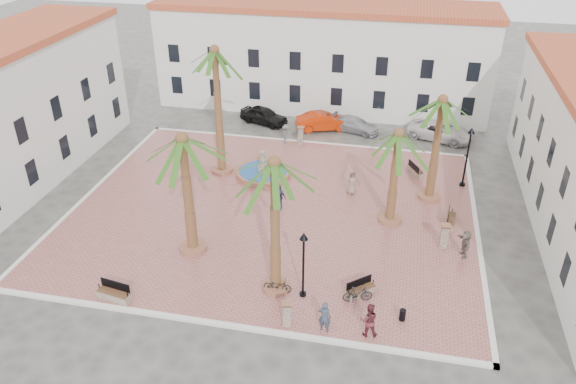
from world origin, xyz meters
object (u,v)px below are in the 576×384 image
lamppost_s (304,254)px  car_red (323,121)px  bicycle_b (358,294)px  cyclist_b (369,320)px  bench_ne (415,171)px  bench_se (361,290)px  bicycle_a (278,286)px  pedestrian_fountain_b (279,197)px  palm_sw (183,153)px  pedestrian_fountain_a (352,182)px  bench_e (451,221)px  car_silver (355,125)px  palm_s (274,178)px  palm_e (397,145)px  pedestrian_north (286,134)px  bollard_e (444,235)px  cyclist_a (325,317)px  palm_ne (441,112)px  bollard_se (287,313)px  pedestrian_east (465,244)px  car_white (440,131)px  car_black (264,115)px  palm_nw (215,63)px  litter_bin (402,315)px  lamppost_e (469,147)px  bench_s (114,294)px  bollard_n (301,135)px

lamppost_s → car_red: lamppost_s is taller
bicycle_b → cyclist_b: bearing=-179.7°
bicycle_b → bench_ne: bearing=-27.6°
bench_se → bicycle_a: 4.39m
pedestrian_fountain_b → car_red: bearing=107.2°
palm_sw → pedestrian_fountain_a: palm_sw is taller
bench_e → car_silver: 15.60m
palm_s → palm_e: size_ratio=1.24×
bench_e → pedestrian_north: 16.10m
bollard_e → bench_e: bearing=78.6°
cyclist_a → palm_ne: bearing=-99.2°
bollard_se → pedestrian_east: (8.84, 7.72, 0.12)m
pedestrian_east → car_silver: pedestrian_east is taller
pedestrian_north → car_white: (12.37, 3.73, -0.22)m
bicycle_b → car_black: size_ratio=0.36×
bench_se → bollard_se: (-3.33, -3.04, 0.47)m
palm_sw → bench_e: (14.99, 5.95, -6.04)m
pedestrian_east → car_white: 16.84m
bicycle_a → bicycle_b: 4.23m
palm_nw → litter_bin: size_ratio=15.21×
car_silver → car_white: car_white is taller
car_black → lamppost_s: bearing=-140.5°
palm_e → car_white: palm_e is taller
palm_ne → bench_ne: 6.92m
lamppost_e → car_white: bearing=99.9°
bollard_e → car_black: 22.29m
bench_s → bench_se: size_ratio=1.21×
bench_se → bench_e: size_ratio=0.89×
litter_bin → pedestrian_east: (3.29, 6.20, 0.54)m
litter_bin → cyclist_a: bearing=-157.5°
palm_s → palm_ne: 14.12m
bench_ne → bicycle_a: (-6.95, -15.13, 0.15)m
litter_bin → car_silver: bearing=101.9°
pedestrian_north → palm_sw: bearing=155.1°
bollard_n → pedestrian_east: (12.14, -13.08, 0.06)m
bench_s → palm_e: bearing=47.6°
bollard_e → cyclist_a: (-5.84, -8.39, 0.06)m
bollard_n → car_white: (11.12, 3.73, -0.20)m
lamppost_e → bicycle_a: lamppost_e is taller
bench_e → pedestrian_north: (-12.78, 9.77, 0.54)m
lamppost_e → bench_ne: bearing=161.7°
car_white → palm_e: bearing=-177.2°
palm_ne → bench_se: bearing=-107.9°
bench_ne → cyclist_a: size_ratio=0.99×
bench_se → lamppost_s: lamppost_s is taller
lamppost_e → bollard_e: 8.44m
palm_sw → pedestrian_north: (2.21, 15.73, -5.50)m
bicycle_a → pedestrian_fountain_a: pedestrian_fountain_a is taller
palm_ne → palm_nw: bearing=177.2°
bicycle_a → car_black: car_black is taller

